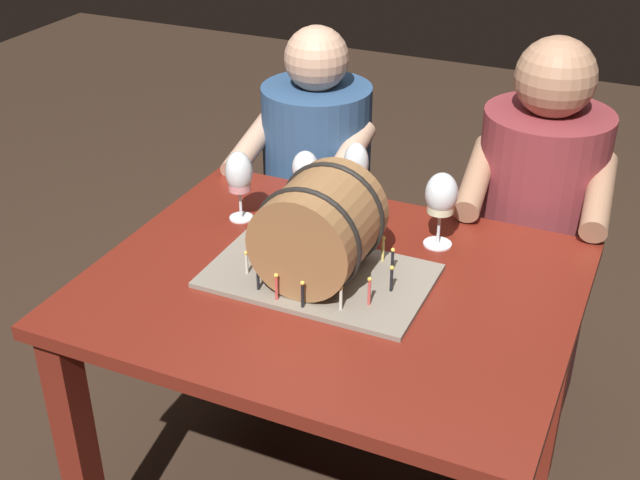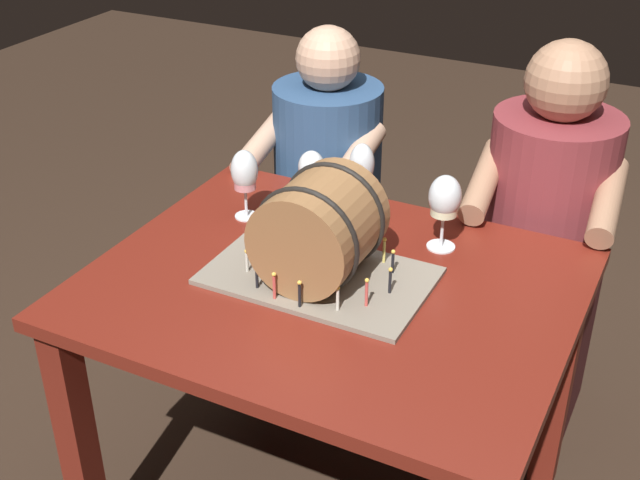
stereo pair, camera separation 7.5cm
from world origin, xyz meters
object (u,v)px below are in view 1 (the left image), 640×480
Objects in this scene: wine_glass_rose at (239,175)px; person_seated_right at (530,250)px; barrel_cake at (320,232)px; wine_glass_white at (441,197)px; person_seated_left at (316,215)px; wine_glass_red at (305,170)px; dining_table at (331,326)px; wine_glass_amber at (356,167)px.

wine_glass_rose is 0.16× the size of person_seated_right.
wine_glass_rose is (-0.31, 0.18, 0.01)m from barrel_cake.
person_seated_left is at bearing 141.68° from wine_glass_white.
barrel_cake reaches higher than wine_glass_white.
wine_glass_red is 0.14× the size of person_seated_left.
person_seated_right is (0.34, 0.67, -0.07)m from dining_table.
dining_table is 0.25m from barrel_cake.
person_seated_right is at bearing 62.88° from dining_table.
wine_glass_white reaches higher than dining_table.
person_seated_right is at bearing 0.03° from person_seated_left.
wine_glass_amber is 0.63m from person_seated_right.
wine_glass_amber reaches higher than wine_glass_red.
person_seated_left is (-0.34, 0.67, -0.10)m from dining_table.
wine_glass_red is at bearing -168.88° from wine_glass_amber.
barrel_cake reaches higher than wine_glass_amber.
wine_glass_rose is (-0.51, -0.08, -0.01)m from wine_glass_white.
wine_glass_white is at bearing -38.32° from person_seated_left.
dining_table is 0.44m from wine_glass_red.
dining_table is 0.41m from wine_glass_white.
person_seated_left is (-0.52, 0.41, -0.36)m from wine_glass_white.
person_seated_right reaches higher than dining_table.
wine_glass_amber is 0.18× the size of person_seated_left.
barrel_cake is at bearing -119.39° from person_seated_right.
barrel_cake is at bearing -128.40° from wine_glass_white.
person_seated_left is 0.69m from person_seated_right.
wine_glass_amber is 0.17× the size of person_seated_right.
wine_glass_amber is (-0.08, 0.34, 0.26)m from dining_table.
wine_glass_white is 0.52m from wine_glass_rose.
barrel_cake is 0.83m from person_seated_right.
wine_glass_red is at bearing 120.42° from barrel_cake.
person_seated_right reaches higher than person_seated_left.
wine_glass_rose is at bearing -135.16° from wine_glass_red.
wine_glass_amber is at bearing 163.68° from wine_glass_white.
barrel_cake is 0.45× the size of person_seated_left.
dining_table is 2.16× the size of barrel_cake.
barrel_cake is at bearing 172.48° from dining_table.
barrel_cake is 3.14× the size of wine_glass_red.
wine_glass_amber is 0.26m from wine_glass_white.
dining_table is 0.76m from person_seated_right.
wine_glass_red is at bearing -146.98° from person_seated_right.
wine_glass_amber is at bearing 103.15° from dining_table.
person_seated_right is (0.56, 0.36, -0.30)m from wine_glass_red.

